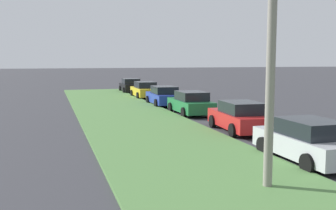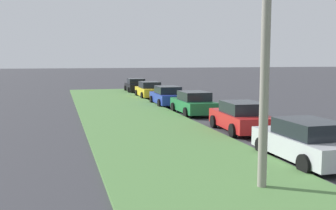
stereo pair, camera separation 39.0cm
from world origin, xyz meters
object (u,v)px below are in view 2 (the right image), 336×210
parked_car_red (241,117)px  parked_car_green (193,103)px  streetlight (276,25)px  parked_car_silver (306,142)px  parked_car_yellow (149,90)px  parked_car_black (136,86)px  parked_car_blue (167,96)px

parked_car_red → parked_car_green: (6.39, 0.25, 0.00)m
parked_car_red → parked_car_green: same height
parked_car_red → streetlight: streetlight is taller
parked_car_silver → parked_car_red: same height
parked_car_red → parked_car_silver: bearing=179.5°
parked_car_silver → streetlight: streetlight is taller
parked_car_silver → parked_car_green: (12.24, -0.14, 0.00)m
parked_car_green → parked_car_yellow: same height
parked_car_silver → parked_car_red: (5.85, -0.39, 0.00)m
parked_car_black → streetlight: (-32.13, 2.29, 3.67)m
parked_car_yellow → parked_car_black: bearing=0.8°
parked_car_silver → parked_car_green: size_ratio=1.00×
parked_car_yellow → parked_car_blue: bearing=-179.7°
parked_car_red → parked_car_green: 6.39m
parked_car_red → parked_car_blue: 11.62m
parked_car_green → parked_car_red: bearing=-178.0°
parked_car_silver → parked_car_blue: (17.46, 0.16, 0.00)m
parked_car_red → streetlight: size_ratio=0.59×
parked_car_silver → parked_car_red: bearing=-3.8°
parked_car_black → streetlight: streetlight is taller
parked_car_silver → parked_car_red: 5.87m
parked_car_silver → streetlight: bearing=131.2°
parked_car_silver → parked_car_yellow: bearing=0.4°
parked_car_blue → parked_car_black: 12.46m
parked_car_silver → parked_car_red: size_ratio=0.98×
parked_car_red → parked_car_green: bearing=5.5°
parked_car_blue → parked_car_black: bearing=1.0°
parked_car_yellow → parked_car_black: (6.25, 0.07, 0.00)m
parked_car_silver → parked_car_green: same height
parked_car_red → parked_car_black: bearing=4.8°
parked_car_blue → streetlight: 20.15m
parked_car_green → parked_car_blue: bearing=3.0°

